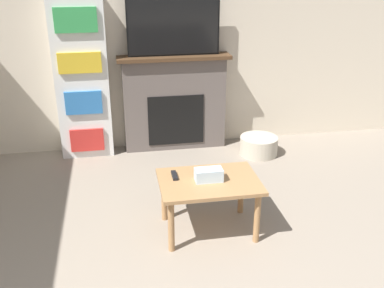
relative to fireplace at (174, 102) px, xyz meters
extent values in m
cube|color=beige|center=(-0.23, 0.14, 0.79)|extent=(6.34, 0.06, 2.70)
cube|color=#605651|center=(0.00, 0.00, -0.02)|extent=(1.17, 0.22, 1.06)
cube|color=black|center=(0.00, -0.11, -0.18)|extent=(0.65, 0.01, 0.59)
cube|color=#4C331E|center=(0.00, -0.02, 0.53)|extent=(1.27, 0.28, 0.04)
cube|color=black|center=(0.00, -0.02, 0.87)|extent=(1.02, 0.03, 0.64)
cube|color=black|center=(0.00, -0.03, 0.87)|extent=(0.98, 0.01, 0.60)
cube|color=#A87A4C|center=(0.02, -1.83, -0.10)|extent=(0.80, 0.58, 0.03)
cylinder|color=#A87A4C|center=(-0.32, -2.06, -0.34)|extent=(0.05, 0.05, 0.44)
cylinder|color=#A87A4C|center=(0.37, -2.06, -0.34)|extent=(0.05, 0.05, 0.44)
cylinder|color=#A87A4C|center=(-0.32, -1.60, -0.34)|extent=(0.05, 0.05, 0.44)
cylinder|color=#A87A4C|center=(0.37, -1.60, -0.34)|extent=(0.05, 0.05, 0.44)
cube|color=silver|center=(0.02, -1.83, -0.04)|extent=(0.22, 0.12, 0.10)
cube|color=black|center=(-0.24, -1.72, -0.08)|extent=(0.04, 0.15, 0.02)
cube|color=white|center=(-1.02, -0.02, 0.32)|extent=(0.57, 0.26, 1.75)
cube|color=red|center=(-1.02, -0.16, -0.34)|extent=(0.37, 0.03, 0.26)
cube|color=#2D70B7|center=(-1.02, -0.16, 0.10)|extent=(0.39, 0.03, 0.25)
cube|color=gold|center=(-1.02, -0.16, 0.54)|extent=(0.45, 0.03, 0.22)
cube|color=green|center=(-1.02, -0.16, 0.98)|extent=(0.43, 0.03, 0.25)
cylinder|color=#BCB29E|center=(0.92, -0.40, -0.45)|extent=(0.43, 0.43, 0.21)
camera|label=1|loc=(-0.67, -4.96, 1.58)|focal=42.00mm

